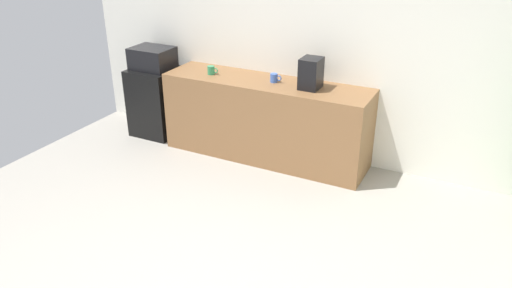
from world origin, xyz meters
name	(u,v)px	position (x,y,z in m)	size (l,w,h in m)	color
wall_back	(326,43)	(0.00, 3.00, 1.30)	(6.00, 0.10, 2.60)	white
counter_block	(266,120)	(-0.53, 2.65, 0.45)	(2.32, 0.60, 0.90)	brown
mini_fridge	(156,101)	(-2.03, 2.65, 0.42)	(0.54, 0.54, 0.83)	black
microwave	(153,58)	(-2.03, 2.65, 0.96)	(0.48, 0.38, 0.26)	black
mug_white	(274,78)	(-0.44, 2.66, 0.95)	(0.13, 0.08, 0.09)	#3F66BF
mug_green	(211,70)	(-1.18, 2.60, 0.95)	(0.13, 0.08, 0.09)	#338C59
coffee_maker	(311,73)	(-0.02, 2.65, 1.06)	(0.20, 0.24, 0.32)	black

